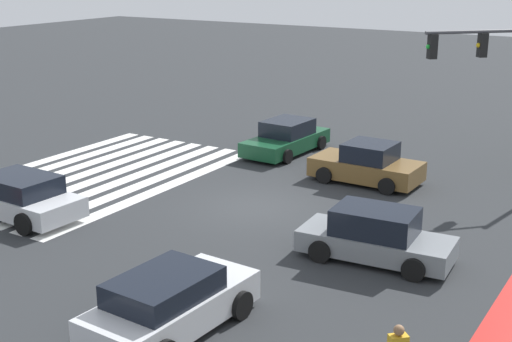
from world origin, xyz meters
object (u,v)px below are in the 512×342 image
at_px(car_2, 367,165).
at_px(car_3, 286,138).
at_px(car_4, 22,197).
at_px(car_6, 376,236).
at_px(car_5, 170,303).

relative_size(car_2, car_3, 0.88).
bearing_deg(car_4, car_6, 16.74).
bearing_deg(car_3, car_4, -12.92).
bearing_deg(car_5, car_3, 23.23).
xyz_separation_m(car_2, car_3, (-2.21, -4.77, -0.04)).
bearing_deg(car_5, car_6, -17.42).
xyz_separation_m(car_5, car_6, (-6.29, 2.40, -0.01)).
xyz_separation_m(car_4, car_5, (3.42, 8.84, 0.01)).
bearing_deg(car_4, car_3, 76.51).
height_order(car_2, car_3, car_2).
relative_size(car_4, car_6, 0.95).
height_order(car_2, car_5, car_2).
xyz_separation_m(car_2, car_4, (9.59, -8.13, 0.01)).
xyz_separation_m(car_3, car_6, (8.93, 7.88, 0.04)).
distance_m(car_3, car_5, 16.18).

